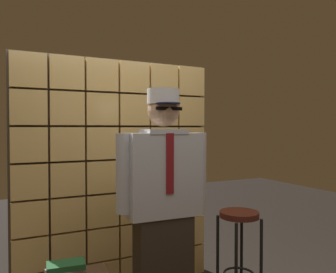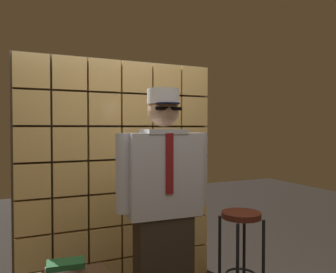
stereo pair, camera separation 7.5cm
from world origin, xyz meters
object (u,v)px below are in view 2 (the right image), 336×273
(bar_stool, at_px, (241,235))
(coffee_mug, at_px, (60,272))
(book_stack, at_px, (65,271))
(standing_person, at_px, (163,206))

(bar_stool, height_order, coffee_mug, bar_stool)
(bar_stool, bearing_deg, book_stack, -177.00)
(book_stack, xyz_separation_m, coffee_mug, (-0.03, 0.03, -0.02))
(book_stack, relative_size, coffee_mug, 2.10)
(standing_person, xyz_separation_m, coffee_mug, (-0.73, 0.06, -0.39))
(standing_person, distance_m, coffee_mug, 0.83)
(coffee_mug, bearing_deg, bar_stool, 1.64)
(standing_person, distance_m, book_stack, 0.80)
(bar_stool, distance_m, coffee_mug, 1.51)
(standing_person, xyz_separation_m, book_stack, (-0.70, 0.03, -0.37))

